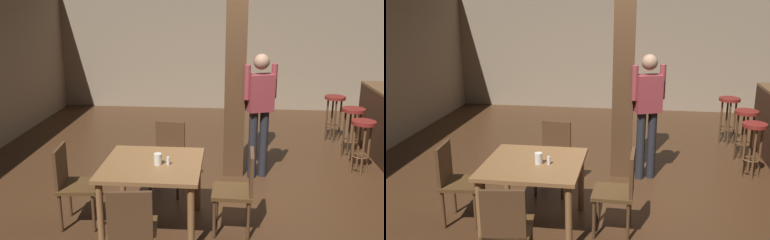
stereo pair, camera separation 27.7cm
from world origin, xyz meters
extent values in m
plane|color=#422816|center=(0.00, 0.00, 0.00)|extent=(10.80, 10.80, 0.00)
cube|color=gray|center=(0.00, 4.50, 1.40)|extent=(8.00, 0.10, 2.80)
cube|color=#4C301C|center=(-0.08, 0.68, 1.40)|extent=(0.28, 0.28, 2.80)
cube|color=brown|center=(-0.94, -0.93, 0.73)|extent=(1.03, 1.03, 0.04)
cylinder|color=brown|center=(-0.50, -0.48, 0.35)|extent=(0.07, 0.07, 0.71)
cylinder|color=brown|center=(-1.39, -0.48, 0.35)|extent=(0.07, 0.07, 0.71)
cylinder|color=brown|center=(-0.50, -1.37, 0.35)|extent=(0.07, 0.07, 0.71)
cylinder|color=brown|center=(-1.39, -1.37, 0.35)|extent=(0.07, 0.07, 0.71)
cube|color=#4C3319|center=(-0.98, -1.77, 0.45)|extent=(0.47, 0.47, 0.04)
cube|color=#4C301C|center=(-0.95, -1.96, 0.68)|extent=(0.38, 0.08, 0.45)
cube|color=#4C3319|center=(-1.75, -0.93, 0.45)|extent=(0.45, 0.45, 0.04)
cube|color=#4C301C|center=(-1.94, -0.95, 0.68)|extent=(0.07, 0.38, 0.45)
cylinder|color=#4C301C|center=(-1.59, -0.74, 0.23)|extent=(0.04, 0.04, 0.43)
cylinder|color=#4C301C|center=(-1.56, -1.09, 0.23)|extent=(0.04, 0.04, 0.43)
cylinder|color=#4C301C|center=(-1.94, -0.77, 0.23)|extent=(0.04, 0.04, 0.43)
cylinder|color=#4C301C|center=(-1.91, -1.12, 0.23)|extent=(0.04, 0.04, 0.43)
cube|color=#4C3319|center=(-0.10, -0.93, 0.45)|extent=(0.43, 0.43, 0.04)
cube|color=#4C301C|center=(0.09, -0.94, 0.68)|extent=(0.05, 0.38, 0.45)
cylinder|color=#4C301C|center=(-0.28, -1.10, 0.23)|extent=(0.04, 0.04, 0.43)
cylinder|color=#4C301C|center=(-0.27, -0.75, 0.23)|extent=(0.04, 0.04, 0.43)
cylinder|color=#4C301C|center=(0.07, -1.11, 0.23)|extent=(0.04, 0.04, 0.43)
cylinder|color=#4C301C|center=(0.08, -0.76, 0.23)|extent=(0.04, 0.04, 0.43)
cube|color=#4C3319|center=(-0.92, -0.07, 0.45)|extent=(0.46, 0.46, 0.04)
cube|color=#4C301C|center=(-0.90, 0.12, 0.68)|extent=(0.38, 0.07, 0.45)
cylinder|color=#4C301C|center=(-0.76, -0.27, 0.23)|extent=(0.04, 0.04, 0.43)
cylinder|color=#4C301C|center=(-1.11, -0.23, 0.23)|extent=(0.04, 0.04, 0.43)
cylinder|color=#4C301C|center=(-0.73, 0.08, 0.23)|extent=(0.04, 0.04, 0.43)
cylinder|color=#4C301C|center=(-1.07, 0.12, 0.23)|extent=(0.04, 0.04, 0.43)
cylinder|color=silver|center=(-0.88, -0.97, 0.81)|extent=(0.08, 0.08, 0.12)
cylinder|color=silver|center=(-0.77, -0.97, 0.79)|extent=(0.03, 0.03, 0.09)
cube|color=maroon|center=(0.26, 0.57, 1.20)|extent=(0.39, 0.31, 0.50)
sphere|color=#997056|center=(0.26, 0.57, 1.61)|extent=(0.27, 0.27, 0.21)
cylinder|color=#232328|center=(0.33, 0.60, 0.47)|extent=(0.15, 0.15, 0.95)
cylinder|color=#232328|center=(0.19, 0.54, 0.47)|extent=(0.15, 0.15, 0.95)
cylinder|color=maroon|center=(0.44, 0.64, 1.35)|extent=(0.10, 0.10, 0.46)
cylinder|color=maroon|center=(0.08, 0.50, 1.35)|extent=(0.10, 0.10, 0.46)
cylinder|color=maroon|center=(1.71, 0.80, 0.76)|extent=(0.33, 0.33, 0.05)
torus|color=brown|center=(1.71, 0.80, 0.27)|extent=(0.23, 0.23, 0.02)
cylinder|color=brown|center=(1.71, 0.90, 0.37)|extent=(0.03, 0.03, 0.73)
cylinder|color=brown|center=(1.71, 0.69, 0.37)|extent=(0.03, 0.03, 0.73)
cylinder|color=brown|center=(1.82, 0.80, 0.37)|extent=(0.03, 0.03, 0.73)
cylinder|color=brown|center=(1.61, 0.80, 0.37)|extent=(0.03, 0.03, 0.73)
cylinder|color=maroon|center=(1.76, 1.48, 0.77)|extent=(0.35, 0.35, 0.05)
torus|color=#422816|center=(1.76, 1.48, 0.27)|extent=(0.25, 0.25, 0.02)
cylinder|color=#422816|center=(1.76, 1.59, 0.37)|extent=(0.03, 0.03, 0.74)
cylinder|color=#422816|center=(1.76, 1.36, 0.37)|extent=(0.03, 0.03, 0.74)
cylinder|color=#422816|center=(1.87, 1.48, 0.37)|extent=(0.03, 0.03, 0.74)
cylinder|color=#422816|center=(1.65, 1.48, 0.37)|extent=(0.03, 0.03, 0.74)
cylinder|color=maroon|center=(1.67, 2.27, 0.78)|extent=(0.35, 0.35, 0.05)
torus|color=#4C301C|center=(1.67, 2.27, 0.27)|extent=(0.25, 0.25, 0.02)
cylinder|color=#4C301C|center=(1.67, 2.38, 0.38)|extent=(0.03, 0.03, 0.75)
cylinder|color=#4C301C|center=(1.67, 2.16, 0.38)|extent=(0.03, 0.03, 0.75)
cylinder|color=#4C301C|center=(1.78, 2.27, 0.38)|extent=(0.03, 0.03, 0.75)
cylinder|color=#4C301C|center=(1.55, 2.27, 0.38)|extent=(0.03, 0.03, 0.75)
camera|label=1|loc=(-0.17, -5.07, 2.39)|focal=40.00mm
camera|label=2|loc=(0.11, -5.04, 2.39)|focal=40.00mm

